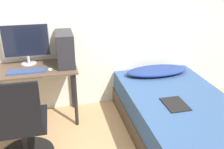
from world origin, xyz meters
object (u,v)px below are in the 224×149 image
object	(u,v)px
pc_tower	(65,49)
bed	(180,118)
keyboard	(27,71)
office_chair	(22,132)
monitor	(26,42)

from	to	relation	value
pc_tower	bed	bearing A→B (deg)	-31.70
bed	keyboard	xyz separation A→B (m)	(-1.72, 0.62, 0.51)
office_chair	monitor	distance (m)	1.14
office_chair	pc_tower	distance (m)	1.12
bed	pc_tower	world-z (taller)	pc_tower
keyboard	monitor	bearing A→B (deg)	87.82
keyboard	office_chair	bearing A→B (deg)	-94.59
keyboard	pc_tower	size ratio (longest dim) A/B	1.01
office_chair	pc_tower	bearing A→B (deg)	56.83
monitor	pc_tower	world-z (taller)	monitor
bed	pc_tower	distance (m)	1.63
pc_tower	keyboard	bearing A→B (deg)	-162.44
office_chair	keyboard	bearing A→B (deg)	85.41
bed	monitor	distance (m)	2.08
monitor	pc_tower	size ratio (longest dim) A/B	1.31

